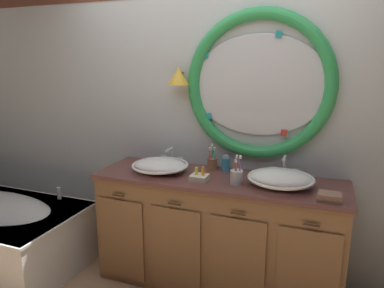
# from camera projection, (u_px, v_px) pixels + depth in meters

# --- Properties ---
(back_wall_assembly) EXTENTS (6.40, 0.26, 2.60)m
(back_wall_assembly) POSITION_uv_depth(u_px,v_px,m) (218.00, 116.00, 2.85)
(back_wall_assembly) COLOR silver
(back_wall_assembly) RESTS_ON ground_plane
(vanity_counter) EXTENTS (1.90, 0.60, 0.91)m
(vanity_counter) POSITION_uv_depth(u_px,v_px,m) (217.00, 232.00, 2.73)
(vanity_counter) COLOR olive
(vanity_counter) RESTS_ON ground_plane
(sink_basin_left) EXTENTS (0.45, 0.45, 0.11)m
(sink_basin_left) POSITION_uv_depth(u_px,v_px,m) (160.00, 165.00, 2.76)
(sink_basin_left) COLOR white
(sink_basin_left) RESTS_ON vanity_counter
(sink_basin_right) EXTENTS (0.47, 0.47, 0.12)m
(sink_basin_right) POSITION_uv_depth(u_px,v_px,m) (281.00, 178.00, 2.43)
(sink_basin_right) COLOR white
(sink_basin_right) RESTS_ON vanity_counter
(faucet_set_left) EXTENTS (0.21, 0.14, 0.15)m
(faucet_set_left) POSITION_uv_depth(u_px,v_px,m) (171.00, 157.00, 2.96)
(faucet_set_left) COLOR silver
(faucet_set_left) RESTS_ON vanity_counter
(faucet_set_right) EXTENTS (0.22, 0.14, 0.17)m
(faucet_set_right) POSITION_uv_depth(u_px,v_px,m) (284.00, 168.00, 2.63)
(faucet_set_right) COLOR silver
(faucet_set_right) RESTS_ON vanity_counter
(toothbrush_holder_left) EXTENTS (0.09, 0.09, 0.21)m
(toothbrush_holder_left) POSITION_uv_depth(u_px,v_px,m) (212.00, 163.00, 2.82)
(toothbrush_holder_left) COLOR #996647
(toothbrush_holder_left) RESTS_ON vanity_counter
(toothbrush_holder_right) EXTENTS (0.09, 0.09, 0.22)m
(toothbrush_holder_right) POSITION_uv_depth(u_px,v_px,m) (237.00, 176.00, 2.47)
(toothbrush_holder_right) COLOR silver
(toothbrush_holder_right) RESTS_ON vanity_counter
(soap_dispenser) EXTENTS (0.07, 0.07, 0.14)m
(soap_dispenser) POSITION_uv_depth(u_px,v_px,m) (226.00, 164.00, 2.77)
(soap_dispenser) COLOR #388EBC
(soap_dispenser) RESTS_ON vanity_counter
(folded_hand_towel) EXTENTS (0.15, 0.12, 0.05)m
(folded_hand_towel) POSITION_uv_depth(u_px,v_px,m) (330.00, 197.00, 2.19)
(folded_hand_towel) COLOR #936B56
(folded_hand_towel) RESTS_ON vanity_counter
(toiletry_basket) EXTENTS (0.13, 0.12, 0.11)m
(toiletry_basket) POSITION_uv_depth(u_px,v_px,m) (199.00, 177.00, 2.55)
(toiletry_basket) COLOR beige
(toiletry_basket) RESTS_ON vanity_counter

